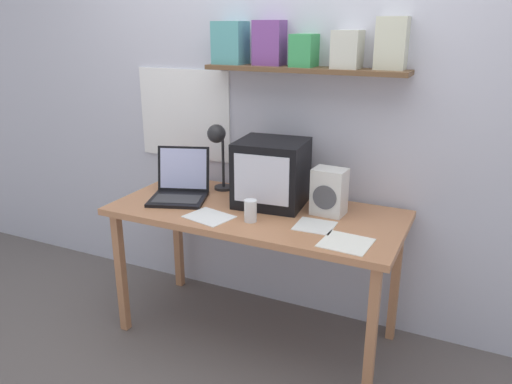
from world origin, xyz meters
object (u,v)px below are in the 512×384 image
object	(u,v)px
crt_monitor	(271,173)
loose_paper_near_laptop	(209,217)
juice_glass	(250,212)
space_heater	(329,192)
laptop	(180,186)
open_notebook	(346,243)
corner_desk	(256,222)
desk_lamp	(218,142)
printed_handout	(315,226)

from	to	relation	value
crt_monitor	loose_paper_near_laptop	world-z (taller)	crt_monitor
crt_monitor	juice_glass	xyz separation A→B (m)	(0.01, -0.28, -0.13)
crt_monitor	space_heater	bearing A→B (deg)	-7.35
laptop	loose_paper_near_laptop	world-z (taller)	laptop
space_heater	open_notebook	distance (m)	0.39
corner_desk	desk_lamp	world-z (taller)	desk_lamp
juice_glass	space_heater	distance (m)	0.42
juice_glass	laptop	bearing A→B (deg)	162.93
laptop	desk_lamp	world-z (taller)	desk_lamp
crt_monitor	laptop	xyz separation A→B (m)	(-0.51, -0.12, -0.11)
desk_lamp	open_notebook	bearing A→B (deg)	-20.91
open_notebook	laptop	bearing A→B (deg)	168.28
space_heater	printed_handout	bearing A→B (deg)	-88.91
corner_desk	loose_paper_near_laptop	xyz separation A→B (m)	(-0.17, -0.20, 0.07)
corner_desk	printed_handout	distance (m)	0.37
corner_desk	space_heater	xyz separation A→B (m)	(0.36, 0.11, 0.19)
corner_desk	laptop	world-z (taller)	laptop
corner_desk	space_heater	size ratio (longest dim) A/B	6.38
juice_glass	open_notebook	size ratio (longest dim) A/B	0.48
desk_lamp	open_notebook	xyz separation A→B (m)	(0.88, -0.39, -0.29)
printed_handout	laptop	bearing A→B (deg)	174.23
corner_desk	laptop	bearing A→B (deg)	179.55
laptop	space_heater	world-z (taller)	laptop
space_heater	open_notebook	size ratio (longest dim) A/B	1.05
space_heater	printed_handout	world-z (taller)	space_heater
desk_lamp	juice_glass	bearing A→B (deg)	-39.18
open_notebook	printed_handout	size ratio (longest dim) A/B	1.20
crt_monitor	loose_paper_near_laptop	distance (m)	0.42
corner_desk	juice_glass	bearing A→B (deg)	-74.40
corner_desk	printed_handout	world-z (taller)	printed_handout
laptop	printed_handout	size ratio (longest dim) A/B	2.01
space_heater	crt_monitor	bearing A→B (deg)	-178.81
loose_paper_near_laptop	printed_handout	xyz separation A→B (m)	(0.53, 0.12, 0.00)
crt_monitor	juice_glass	bearing A→B (deg)	-93.40
crt_monitor	corner_desk	bearing A→B (deg)	-111.14
desk_lamp	loose_paper_near_laptop	bearing A→B (deg)	-64.28
open_notebook	space_heater	bearing A→B (deg)	120.10
laptop	desk_lamp	bearing A→B (deg)	32.22
crt_monitor	space_heater	world-z (taller)	crt_monitor
crt_monitor	printed_handout	distance (m)	0.42
desk_lamp	laptop	bearing A→B (deg)	-125.25
loose_paper_near_laptop	open_notebook	distance (m)	0.72
juice_glass	loose_paper_near_laptop	world-z (taller)	juice_glass
corner_desk	juice_glass	distance (m)	0.20
space_heater	loose_paper_near_laptop	size ratio (longest dim) A/B	0.92
desk_lamp	juice_glass	world-z (taller)	desk_lamp
space_heater	open_notebook	xyz separation A→B (m)	(0.18, -0.32, -0.12)
laptop	loose_paper_near_laptop	xyz separation A→B (m)	(0.30, -0.20, -0.07)
laptop	juice_glass	bearing A→B (deg)	-36.28
laptop	crt_monitor	bearing A→B (deg)	-6.25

